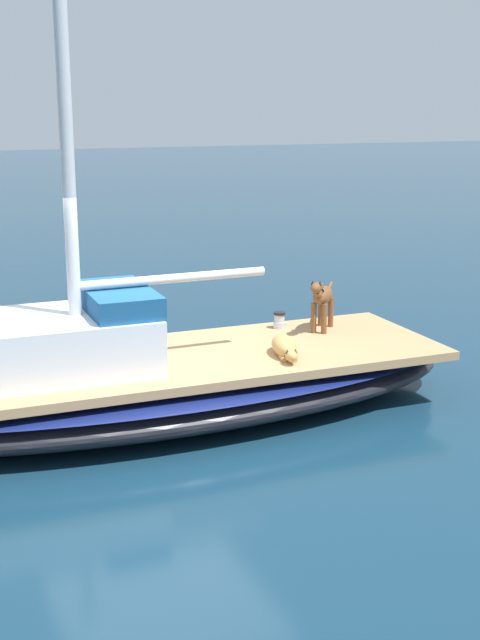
# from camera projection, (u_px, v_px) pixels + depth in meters

# --- Properties ---
(ground_plane) EXTENTS (120.00, 120.00, 0.00)m
(ground_plane) POSITION_uv_depth(u_px,v_px,m) (160.00, 414.00, 9.57)
(ground_plane) COLOR #143347
(sailboat_main) EXTENTS (2.69, 7.29, 0.66)m
(sailboat_main) POSITION_uv_depth(u_px,v_px,m) (159.00, 387.00, 9.49)
(sailboat_main) COLOR black
(sailboat_main) RESTS_ON ground
(mast_main) EXTENTS (0.14, 2.27, 7.78)m
(mast_main) POSITION_uv_depth(u_px,v_px,m) (75.00, 26.00, 8.26)
(mast_main) COLOR silver
(mast_main) RESTS_ON sailboat_main
(cabin_house) EXTENTS (1.45, 2.25, 0.84)m
(cabin_house) POSITION_uv_depth(u_px,v_px,m) (56.00, 339.00, 8.92)
(cabin_house) COLOR silver
(cabin_house) RESTS_ON sailboat_main
(dog_tan) EXTENTS (0.94, 0.40, 0.22)m
(dog_tan) POSITION_uv_depth(u_px,v_px,m) (285.00, 347.00, 9.49)
(dog_tan) COLOR tan
(dog_tan) RESTS_ON sailboat_main
(dog_brown) EXTENTS (0.75, 0.70, 0.70)m
(dog_brown) POSITION_uv_depth(u_px,v_px,m) (322.00, 298.00, 10.50)
(dog_brown) COLOR brown
(dog_brown) RESTS_ON sailboat_main
(deck_winch) EXTENTS (0.16, 0.16, 0.21)m
(deck_winch) POSITION_uv_depth(u_px,v_px,m) (279.00, 321.00, 10.69)
(deck_winch) COLOR #B7B7BC
(deck_winch) RESTS_ON sailboat_main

